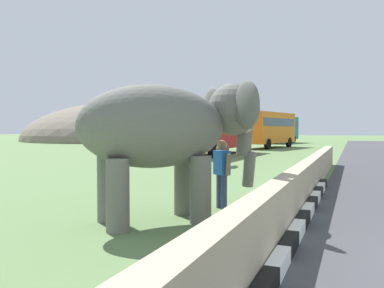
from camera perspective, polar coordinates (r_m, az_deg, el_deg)
striped_curb at (r=6.00m, az=13.28°, el=-15.35°), size 16.20×0.20×0.24m
barrier_parapet at (r=8.21m, az=13.88°, el=-7.82°), size 28.00×0.36×1.00m
elephant at (r=8.13m, az=-3.18°, el=2.22°), size 3.85×3.82×2.94m
person_handler at (r=9.43m, az=4.36°, el=-3.84°), size 0.50×0.59×1.66m
bus_red at (r=28.79m, az=3.14°, el=2.57°), size 9.32×2.96×3.50m
bus_orange at (r=39.56m, az=11.03°, el=2.45°), size 8.63×4.22×3.50m
bus_teal at (r=52.98m, az=12.34°, el=2.38°), size 8.44×4.56×3.50m
cow_near at (r=19.93m, az=4.53°, el=-0.78°), size 1.91×0.74×1.23m
hill_east at (r=70.34m, az=-7.30°, el=0.69°), size 44.49×35.59×13.44m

